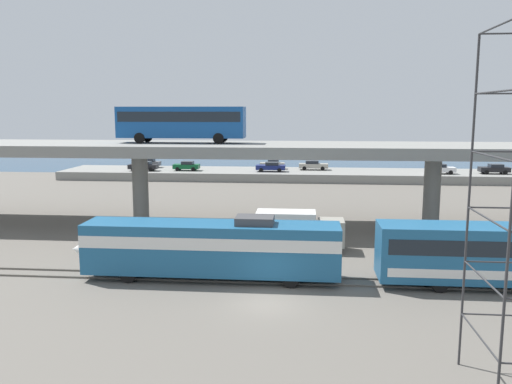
{
  "coord_description": "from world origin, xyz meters",
  "views": [
    {
      "loc": [
        1.99,
        -28.3,
        10.79
      ],
      "look_at": [
        -2.08,
        15.62,
        3.92
      ],
      "focal_mm": 36.75,
      "sensor_mm": 36.0,
      "label": 1
    }
  ],
  "objects_px": {
    "transit_bus_on_overpass": "(181,121)",
    "train_locomotive": "(199,246)",
    "parked_car_0": "(494,169)",
    "parked_car_2": "(187,166)",
    "service_truck_west": "(297,229)",
    "parked_car_4": "(440,169)",
    "parked_car_6": "(143,166)",
    "parked_car_5": "(313,165)",
    "parked_car_1": "(271,167)",
    "parked_car_3": "(273,164)",
    "parked_car_7": "(148,163)"
  },
  "relations": [
    {
      "from": "transit_bus_on_overpass",
      "to": "train_locomotive",
      "type": "bearing_deg",
      "value": 106.54
    },
    {
      "from": "parked_car_0",
      "to": "train_locomotive",
      "type": "bearing_deg",
      "value": 54.41
    },
    {
      "from": "parked_car_2",
      "to": "service_truck_west",
      "type": "bearing_deg",
      "value": 113.57
    },
    {
      "from": "parked_car_4",
      "to": "parked_car_6",
      "type": "relative_size",
      "value": 0.93
    },
    {
      "from": "train_locomotive",
      "to": "parked_car_2",
      "type": "xyz_separation_m",
      "value": [
        -12.01,
        49.46,
        -0.1
      ]
    },
    {
      "from": "transit_bus_on_overpass",
      "to": "parked_car_2",
      "type": "bearing_deg",
      "value": -77.85
    },
    {
      "from": "service_truck_west",
      "to": "parked_car_5",
      "type": "bearing_deg",
      "value": 87.54
    },
    {
      "from": "parked_car_1",
      "to": "parked_car_6",
      "type": "distance_m",
      "value": 20.27
    },
    {
      "from": "train_locomotive",
      "to": "parked_car_0",
      "type": "height_order",
      "value": "train_locomotive"
    },
    {
      "from": "transit_bus_on_overpass",
      "to": "parked_car_6",
      "type": "xyz_separation_m",
      "value": [
        -13.84,
        31.85,
        -7.73
      ]
    },
    {
      "from": "service_truck_west",
      "to": "parked_car_3",
      "type": "bearing_deg",
      "value": 95.91
    },
    {
      "from": "parked_car_1",
      "to": "parked_car_3",
      "type": "distance_m",
      "value": 3.91
    },
    {
      "from": "service_truck_west",
      "to": "parked_car_0",
      "type": "xyz_separation_m",
      "value": [
        29.16,
        41.7,
        0.46
      ]
    },
    {
      "from": "train_locomotive",
      "to": "transit_bus_on_overpass",
      "type": "distance_m",
      "value": 18.97
    },
    {
      "from": "train_locomotive",
      "to": "transit_bus_on_overpass",
      "type": "relative_size",
      "value": 1.46
    },
    {
      "from": "parked_car_1",
      "to": "parked_car_4",
      "type": "height_order",
      "value": "same"
    },
    {
      "from": "parked_car_1",
      "to": "parked_car_7",
      "type": "xyz_separation_m",
      "value": [
        -21.07,
        4.17,
        -0.0
      ]
    },
    {
      "from": "parked_car_0",
      "to": "parked_car_7",
      "type": "height_order",
      "value": "same"
    },
    {
      "from": "service_truck_west",
      "to": "transit_bus_on_overpass",
      "type": "bearing_deg",
      "value": 141.3
    },
    {
      "from": "parked_car_5",
      "to": "parked_car_7",
      "type": "bearing_deg",
      "value": 177.66
    },
    {
      "from": "train_locomotive",
      "to": "parked_car_6",
      "type": "xyz_separation_m",
      "value": [
        -18.78,
        48.5,
        -0.1
      ]
    },
    {
      "from": "parked_car_5",
      "to": "parked_car_6",
      "type": "relative_size",
      "value": 1.02
    },
    {
      "from": "service_truck_west",
      "to": "parked_car_2",
      "type": "height_order",
      "value": "service_truck_west"
    },
    {
      "from": "parked_car_2",
      "to": "parked_car_6",
      "type": "bearing_deg",
      "value": 8.09
    },
    {
      "from": "parked_car_0",
      "to": "parked_car_5",
      "type": "relative_size",
      "value": 0.93
    },
    {
      "from": "transit_bus_on_overpass",
      "to": "parked_car_5",
      "type": "distance_m",
      "value": 38.8
    },
    {
      "from": "parked_car_6",
      "to": "parked_car_4",
      "type": "bearing_deg",
      "value": -179.68
    },
    {
      "from": "parked_car_0",
      "to": "parked_car_2",
      "type": "height_order",
      "value": "same"
    },
    {
      "from": "train_locomotive",
      "to": "parked_car_4",
      "type": "relative_size",
      "value": 4.1
    },
    {
      "from": "transit_bus_on_overpass",
      "to": "parked_car_2",
      "type": "height_order",
      "value": "transit_bus_on_overpass"
    },
    {
      "from": "train_locomotive",
      "to": "parked_car_2",
      "type": "height_order",
      "value": "train_locomotive"
    },
    {
      "from": "parked_car_2",
      "to": "parked_car_6",
      "type": "height_order",
      "value": "same"
    },
    {
      "from": "parked_car_0",
      "to": "parked_car_5",
      "type": "bearing_deg",
      "value": -6.17
    },
    {
      "from": "train_locomotive",
      "to": "parked_car_2",
      "type": "distance_m",
      "value": 50.9
    },
    {
      "from": "parked_car_1",
      "to": "parked_car_4",
      "type": "xyz_separation_m",
      "value": [
        25.71,
        -0.56,
        -0.0
      ]
    },
    {
      "from": "service_truck_west",
      "to": "parked_car_6",
      "type": "height_order",
      "value": "service_truck_west"
    },
    {
      "from": "service_truck_west",
      "to": "parked_car_5",
      "type": "xyz_separation_m",
      "value": [
        1.92,
        44.64,
        0.46
      ]
    },
    {
      "from": "parked_car_0",
      "to": "parked_car_5",
      "type": "xyz_separation_m",
      "value": [
        -27.25,
        2.94,
        0.0
      ]
    },
    {
      "from": "parked_car_0",
      "to": "parked_car_3",
      "type": "bearing_deg",
      "value": -6.42
    },
    {
      "from": "parked_car_3",
      "to": "parked_car_5",
      "type": "height_order",
      "value": "same"
    },
    {
      "from": "parked_car_5",
      "to": "parked_car_6",
      "type": "height_order",
      "value": "same"
    },
    {
      "from": "parked_car_2",
      "to": "train_locomotive",
      "type": "bearing_deg",
      "value": 103.64
    },
    {
      "from": "parked_car_7",
      "to": "service_truck_west",
      "type": "bearing_deg",
      "value": 119.4
    },
    {
      "from": "parked_car_0",
      "to": "parked_car_5",
      "type": "distance_m",
      "value": 27.41
    },
    {
      "from": "transit_bus_on_overpass",
      "to": "service_truck_west",
      "type": "bearing_deg",
      "value": 141.3
    },
    {
      "from": "parked_car_0",
      "to": "parked_car_6",
      "type": "xyz_separation_m",
      "value": [
        -54.14,
        -0.92,
        -0.0
      ]
    },
    {
      "from": "parked_car_3",
      "to": "parked_car_4",
      "type": "distance_m",
      "value": 26.08
    },
    {
      "from": "parked_car_6",
      "to": "parked_car_1",
      "type": "bearing_deg",
      "value": -177.68
    },
    {
      "from": "train_locomotive",
      "to": "parked_car_7",
      "type": "xyz_separation_m",
      "value": [
        -19.59,
        53.49,
        -0.1
      ]
    },
    {
      "from": "parked_car_4",
      "to": "parked_car_7",
      "type": "relative_size",
      "value": 1.0
    }
  ]
}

